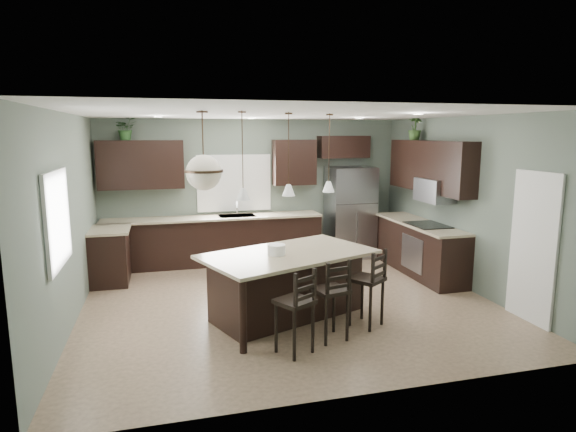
# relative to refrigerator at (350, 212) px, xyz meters

# --- Properties ---
(ground) EXTENTS (6.00, 6.00, 0.00)m
(ground) POSITION_rel_refrigerator_xyz_m (-1.93, -2.33, -0.93)
(ground) COLOR #9E8466
(ground) RESTS_ON ground
(pantry_door) EXTENTS (0.04, 0.82, 2.04)m
(pantry_door) POSITION_rel_refrigerator_xyz_m (1.05, -3.88, 0.09)
(pantry_door) COLOR white
(pantry_door) RESTS_ON ground
(window_back) EXTENTS (1.35, 0.02, 1.00)m
(window_back) POSITION_rel_refrigerator_xyz_m (-2.33, 0.40, 0.62)
(window_back) COLOR white
(window_back) RESTS_ON room_shell
(window_left) EXTENTS (0.02, 1.10, 1.00)m
(window_left) POSITION_rel_refrigerator_xyz_m (-4.91, -3.13, 0.62)
(window_left) COLOR white
(window_left) RESTS_ON room_shell
(left_return_cabs) EXTENTS (0.60, 0.90, 0.90)m
(left_return_cabs) POSITION_rel_refrigerator_xyz_m (-4.63, -0.63, -0.48)
(left_return_cabs) COLOR black
(left_return_cabs) RESTS_ON ground
(left_return_countertop) EXTENTS (0.66, 0.96, 0.04)m
(left_return_countertop) POSITION_rel_refrigerator_xyz_m (-4.61, -0.63, -0.01)
(left_return_countertop) COLOR #BCAB8E
(left_return_countertop) RESTS_ON left_return_cabs
(back_lower_cabs) EXTENTS (4.20, 0.60, 0.90)m
(back_lower_cabs) POSITION_rel_refrigerator_xyz_m (-2.78, 0.12, -0.48)
(back_lower_cabs) COLOR black
(back_lower_cabs) RESTS_ON ground
(back_countertop) EXTENTS (4.20, 0.66, 0.04)m
(back_countertop) POSITION_rel_refrigerator_xyz_m (-2.78, 0.10, -0.01)
(back_countertop) COLOR #BCAB8E
(back_countertop) RESTS_ON back_lower_cabs
(sink_inset) EXTENTS (0.70, 0.45, 0.01)m
(sink_inset) POSITION_rel_refrigerator_xyz_m (-2.33, 0.10, 0.01)
(sink_inset) COLOR gray
(sink_inset) RESTS_ON back_countertop
(faucet) EXTENTS (0.02, 0.02, 0.28)m
(faucet) POSITION_rel_refrigerator_xyz_m (-2.33, 0.07, 0.16)
(faucet) COLOR silver
(faucet) RESTS_ON back_countertop
(back_upper_left) EXTENTS (1.55, 0.34, 0.90)m
(back_upper_left) POSITION_rel_refrigerator_xyz_m (-4.08, 0.25, 1.02)
(back_upper_left) COLOR black
(back_upper_left) RESTS_ON room_shell
(back_upper_right) EXTENTS (0.85, 0.34, 0.90)m
(back_upper_right) POSITION_rel_refrigerator_xyz_m (-1.13, 0.25, 1.02)
(back_upper_right) COLOR black
(back_upper_right) RESTS_ON room_shell
(fridge_header) EXTENTS (1.05, 0.34, 0.45)m
(fridge_header) POSITION_rel_refrigerator_xyz_m (-0.08, 0.25, 1.32)
(fridge_header) COLOR black
(fridge_header) RESTS_ON room_shell
(right_lower_cabs) EXTENTS (0.60, 2.35, 0.90)m
(right_lower_cabs) POSITION_rel_refrigerator_xyz_m (0.77, -1.46, -0.48)
(right_lower_cabs) COLOR black
(right_lower_cabs) RESTS_ON ground
(right_countertop) EXTENTS (0.66, 2.35, 0.04)m
(right_countertop) POSITION_rel_refrigerator_xyz_m (0.75, -1.46, -0.01)
(right_countertop) COLOR #BCAB8E
(right_countertop) RESTS_ON right_lower_cabs
(cooktop) EXTENTS (0.58, 0.75, 0.02)m
(cooktop) POSITION_rel_refrigerator_xyz_m (0.75, -1.73, 0.02)
(cooktop) COLOR black
(cooktop) RESTS_ON right_countertop
(wall_oven_front) EXTENTS (0.01, 0.72, 0.60)m
(wall_oven_front) POSITION_rel_refrigerator_xyz_m (0.47, -1.73, -0.48)
(wall_oven_front) COLOR gray
(wall_oven_front) RESTS_ON right_lower_cabs
(right_upper_cabs) EXTENTS (0.34, 2.35, 0.90)m
(right_upper_cabs) POSITION_rel_refrigerator_xyz_m (0.90, -1.46, 1.02)
(right_upper_cabs) COLOR black
(right_upper_cabs) RESTS_ON room_shell
(microwave) EXTENTS (0.40, 0.75, 0.40)m
(microwave) POSITION_rel_refrigerator_xyz_m (0.85, -1.73, 0.62)
(microwave) COLOR gray
(microwave) RESTS_ON right_upper_cabs
(refrigerator) EXTENTS (0.90, 0.74, 1.85)m
(refrigerator) POSITION_rel_refrigerator_xyz_m (0.00, 0.00, 0.00)
(refrigerator) COLOR #94939B
(refrigerator) RESTS_ON ground
(kitchen_island) EXTENTS (2.60, 2.04, 0.92)m
(kitchen_island) POSITION_rel_refrigerator_xyz_m (-2.09, -2.95, -0.46)
(kitchen_island) COLOR black
(kitchen_island) RESTS_ON ground
(serving_dish) EXTENTS (0.24, 0.24, 0.14)m
(serving_dish) POSITION_rel_refrigerator_xyz_m (-2.27, -3.02, 0.07)
(serving_dish) COLOR white
(serving_dish) RESTS_ON kitchen_island
(bar_stool_left) EXTENTS (0.52, 0.52, 1.03)m
(bar_stool_left) POSITION_rel_refrigerator_xyz_m (-2.30, -4.03, -0.41)
(bar_stool_left) COLOR black
(bar_stool_left) RESTS_ON ground
(bar_stool_center) EXTENTS (0.46, 0.46, 1.04)m
(bar_stool_center) POSITION_rel_refrigerator_xyz_m (-1.77, -3.77, -0.40)
(bar_stool_center) COLOR black
(bar_stool_center) RESTS_ON ground
(bar_stool_right) EXTENTS (0.54, 0.54, 1.05)m
(bar_stool_right) POSITION_rel_refrigerator_xyz_m (-1.17, -3.49, -0.40)
(bar_stool_right) COLOR black
(bar_stool_right) RESTS_ON ground
(pendant_left) EXTENTS (0.17, 0.17, 1.10)m
(pendant_left) POSITION_rel_refrigerator_xyz_m (-2.74, -3.20, 1.32)
(pendant_left) COLOR white
(pendant_left) RESTS_ON room_shell
(pendant_center) EXTENTS (0.17, 0.17, 1.10)m
(pendant_center) POSITION_rel_refrigerator_xyz_m (-2.09, -2.95, 1.32)
(pendant_center) COLOR silver
(pendant_center) RESTS_ON room_shell
(pendant_right) EXTENTS (0.17, 0.17, 1.10)m
(pendant_right) POSITION_rel_refrigerator_xyz_m (-1.43, -2.70, 1.32)
(pendant_right) COLOR white
(pendant_right) RESTS_ON room_shell
(chandelier) EXTENTS (0.48, 0.48, 0.97)m
(chandelier) POSITION_rel_refrigerator_xyz_m (-3.21, -3.11, 1.39)
(chandelier) COLOR beige
(chandelier) RESTS_ON room_shell
(plant_back_left) EXTENTS (0.46, 0.43, 0.42)m
(plant_back_left) POSITION_rel_refrigerator_xyz_m (-4.31, 0.22, 1.69)
(plant_back_left) COLOR #23481F
(plant_back_left) RESTS_ON back_upper_left
(plant_right_wall) EXTENTS (0.25, 0.25, 0.45)m
(plant_right_wall) POSITION_rel_refrigerator_xyz_m (0.87, -0.92, 1.70)
(plant_right_wall) COLOR #335525
(plant_right_wall) RESTS_ON right_upper_cabs
(room_shell) EXTENTS (6.00, 6.00, 6.00)m
(room_shell) POSITION_rel_refrigerator_xyz_m (-1.93, -2.33, 0.77)
(room_shell) COLOR #5C6A5E
(room_shell) RESTS_ON ground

